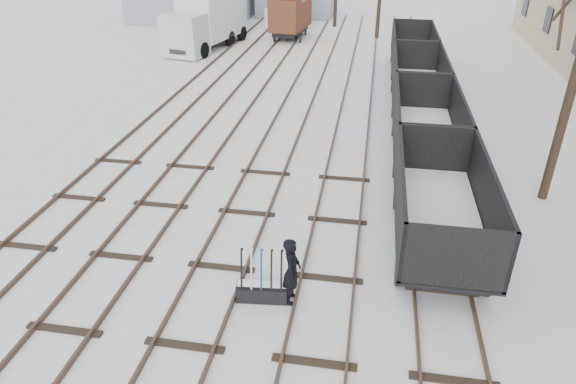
{
  "coord_description": "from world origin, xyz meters",
  "views": [
    {
      "loc": [
        3.79,
        -11.1,
        8.8
      ],
      "look_at": [
        1.47,
        2.53,
        1.2
      ],
      "focal_mm": 32.0,
      "sensor_mm": 36.0,
      "label": 1
    }
  ],
  "objects_px": {
    "box_van_wagon": "(291,11)",
    "panel_van": "(283,16)",
    "ground_frame": "(262,291)",
    "worker": "(292,271)",
    "freight_wagon_a": "(439,217)",
    "lorry": "(207,21)"
  },
  "relations": [
    {
      "from": "ground_frame",
      "to": "box_van_wagon",
      "type": "relative_size",
      "value": 0.31
    },
    {
      "from": "ground_frame",
      "to": "box_van_wagon",
      "type": "distance_m",
      "value": 30.89
    },
    {
      "from": "lorry",
      "to": "ground_frame",
      "type": "bearing_deg",
      "value": -57.59
    },
    {
      "from": "worker",
      "to": "panel_van",
      "type": "relative_size",
      "value": 0.46
    },
    {
      "from": "ground_frame",
      "to": "panel_van",
      "type": "height_order",
      "value": "panel_van"
    },
    {
      "from": "box_van_wagon",
      "to": "freight_wagon_a",
      "type": "bearing_deg",
      "value": -64.35
    },
    {
      "from": "ground_frame",
      "to": "box_van_wagon",
      "type": "bearing_deg",
      "value": 92.44
    },
    {
      "from": "box_van_wagon",
      "to": "panel_van",
      "type": "relative_size",
      "value": 1.18
    },
    {
      "from": "box_van_wagon",
      "to": "worker",
      "type": "bearing_deg",
      "value": -72.97
    },
    {
      "from": "ground_frame",
      "to": "lorry",
      "type": "xyz_separation_m",
      "value": [
        -9.7,
        26.35,
        1.63
      ]
    },
    {
      "from": "worker",
      "to": "lorry",
      "type": "distance_m",
      "value": 28.27
    },
    {
      "from": "worker",
      "to": "box_van_wagon",
      "type": "bearing_deg",
      "value": 7.1
    },
    {
      "from": "ground_frame",
      "to": "lorry",
      "type": "relative_size",
      "value": 0.18
    },
    {
      "from": "worker",
      "to": "box_van_wagon",
      "type": "height_order",
      "value": "box_van_wagon"
    },
    {
      "from": "freight_wagon_a",
      "to": "lorry",
      "type": "distance_m",
      "value": 27.16
    },
    {
      "from": "lorry",
      "to": "panel_van",
      "type": "relative_size",
      "value": 2.09
    },
    {
      "from": "worker",
      "to": "panel_van",
      "type": "bearing_deg",
      "value": 8.08
    },
    {
      "from": "worker",
      "to": "freight_wagon_a",
      "type": "distance_m",
      "value": 4.97
    },
    {
      "from": "box_van_wagon",
      "to": "panel_van",
      "type": "height_order",
      "value": "box_van_wagon"
    },
    {
      "from": "panel_van",
      "to": "box_van_wagon",
      "type": "bearing_deg",
      "value": -57.35
    },
    {
      "from": "ground_frame",
      "to": "panel_van",
      "type": "bearing_deg",
      "value": 93.62
    },
    {
      "from": "ground_frame",
      "to": "worker",
      "type": "distance_m",
      "value": 1.0
    }
  ]
}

